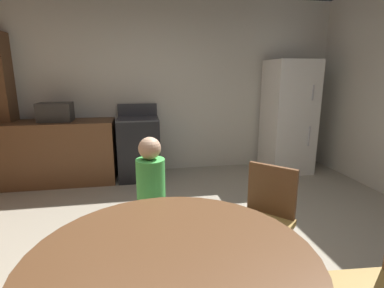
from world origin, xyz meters
TOP-DOWN VIEW (x-y plane):
  - ground_plane at (0.00, 0.00)m, footprint 14.00×14.00m
  - wall_back at (0.00, 2.82)m, footprint 5.78×0.12m
  - kitchen_counter at (-1.69, 2.42)m, footprint 1.80×0.60m
  - oven_range at (-0.44, 2.42)m, footprint 0.60×0.60m
  - refrigerator at (1.92, 2.37)m, footprint 0.68×0.68m
  - microwave at (-1.56, 2.42)m, footprint 0.44×0.32m
  - dining_table at (-0.29, -0.80)m, footprint 1.31×1.31m
  - chair_northeast at (0.49, -0.04)m, footprint 0.57×0.57m
  - person_child at (-0.34, 0.20)m, footprint 0.23×0.23m

SIDE VIEW (x-z plane):
  - ground_plane at x=0.00m, z-range 0.00..0.00m
  - kitchen_counter at x=-1.69m, z-range 0.00..0.90m
  - oven_range at x=-0.44m, z-range -0.08..1.02m
  - chair_northeast at x=0.49m, z-range 0.07..0.94m
  - person_child at x=-0.34m, z-range 0.03..1.12m
  - dining_table at x=-0.29m, z-range 0.23..0.99m
  - refrigerator at x=1.92m, z-range 0.00..1.76m
  - microwave at x=-1.56m, z-range 0.90..1.16m
  - wall_back at x=0.00m, z-range 0.00..2.70m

